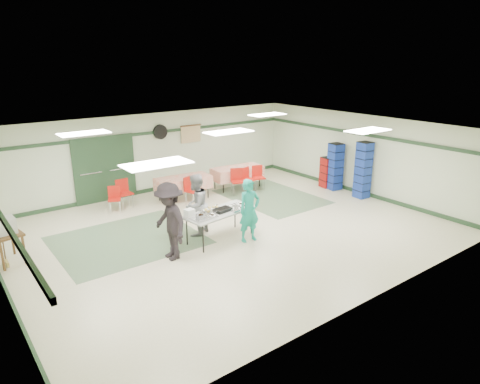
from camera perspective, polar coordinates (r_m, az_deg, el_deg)
floor at (r=11.70m, az=-1.43°, el=-5.03°), size 11.00×11.00×0.00m
ceiling at (r=10.95m, az=-1.54°, el=8.13°), size 11.00×11.00×0.00m
wall_back at (r=15.03m, az=-11.57°, el=5.13°), size 11.00×0.00×11.00m
wall_front at (r=8.22m, az=17.19°, el=-5.74°), size 11.00×0.00×11.00m
wall_right at (r=15.03m, az=15.89°, el=4.81°), size 0.00×9.00×9.00m
trim_back at (r=14.87m, az=-11.68°, el=7.75°), size 11.00×0.06×0.10m
baseboard_back at (r=15.33m, az=-11.23°, el=0.40°), size 11.00×0.06×0.12m
baseboard_left at (r=9.88m, az=-28.75°, el=-11.46°), size 0.06×9.00×0.12m
trim_right at (r=14.87m, az=16.04°, el=7.43°), size 0.06×9.00×0.10m
baseboard_right at (r=15.32m, az=15.42°, el=0.10°), size 0.06×9.00×0.12m
green_patch_a at (r=11.42m, az=-14.75°, el=-6.22°), size 3.50×3.00×0.01m
green_patch_b at (r=14.44m, az=4.13°, el=-0.61°), size 2.50×3.50×0.01m
double_door_left at (r=14.27m, az=-19.35°, el=2.59°), size 0.90×0.06×2.10m
double_door_right at (r=14.57m, az=-15.81°, el=3.22°), size 0.90×0.06×2.10m
door_frame at (r=14.39m, az=-17.55°, el=2.89°), size 2.00×0.03×2.15m
wall_fan at (r=14.98m, az=-10.59°, el=7.88°), size 0.50×0.10×0.50m
scroll_banner at (r=15.57m, az=-6.58°, el=7.68°), size 0.80×0.02×0.60m
serving_table at (r=10.86m, az=-2.68°, el=-2.80°), size 2.02×1.04×0.76m
sheet_tray_right at (r=11.07m, az=-0.37°, el=-2.09°), size 0.68×0.55×0.02m
sheet_tray_mid at (r=10.88m, az=-3.51°, el=-2.47°), size 0.65×0.52×0.02m
sheet_tray_left at (r=10.46m, az=-4.96°, el=-3.36°), size 0.68×0.55×0.02m
baking_pan at (r=10.84m, az=-2.32°, el=-2.38°), size 0.48×0.34×0.08m
foam_box_stack at (r=10.49m, az=-6.76°, el=-2.83°), size 0.24×0.23×0.20m
volunteer_teal at (r=10.74m, az=1.26°, el=-2.49°), size 0.62×0.44×1.62m
volunteer_grey at (r=11.17m, az=-5.92°, el=-1.73°), size 0.99×0.92×1.64m
volunteer_dark at (r=9.88m, az=-9.35°, el=-3.90°), size 0.71×1.20×1.83m
dining_table_a at (r=15.24m, az=-0.36°, el=2.64°), size 1.88×0.96×0.77m
dining_table_b at (r=14.09m, az=-7.55°, el=1.23°), size 1.84×0.93×0.77m
chair_a at (r=14.82m, az=0.98°, el=2.02°), size 0.48×0.48×0.86m
chair_b at (r=14.55m, az=-0.41°, el=1.81°), size 0.54×0.54×0.89m
chair_c at (r=15.10m, az=2.40°, el=2.29°), size 0.50×0.50×0.85m
chair_d at (r=13.59m, az=-6.56°, el=0.59°), size 0.53×0.53×0.90m
chair_loose_a at (r=13.76m, az=-15.26°, el=0.23°), size 0.43×0.43×0.88m
chair_loose_b at (r=13.46m, az=-16.41°, el=-0.55°), size 0.48×0.48×0.78m
crate_stack_blue_a at (r=14.62m, az=16.10°, el=2.81°), size 0.45×0.45×1.89m
crate_stack_red at (r=15.64m, az=11.59°, el=2.59°), size 0.49×0.49×1.10m
crate_stack_blue_b at (r=15.36m, az=12.57°, el=3.32°), size 0.49×0.49×1.65m
printer_table at (r=11.02m, az=-28.80°, el=-5.20°), size 0.70×0.96×0.74m
office_printer at (r=10.84m, az=-28.94°, el=-3.97°), size 0.47×0.42×0.35m
broom at (r=10.87m, az=-29.18°, el=-5.03°), size 0.06×0.23×1.40m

